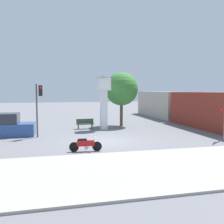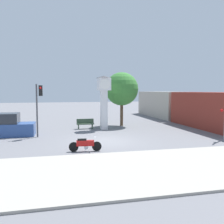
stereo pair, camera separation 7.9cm
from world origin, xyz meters
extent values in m
plane|color=slate|center=(0.00, 0.00, 0.00)|extent=(120.00, 120.00, 0.00)
cube|color=#9E998E|center=(0.00, -6.57, 0.05)|extent=(36.00, 6.00, 0.10)
cylinder|color=black|center=(-1.06, -2.65, 0.28)|extent=(0.57, 0.15, 0.56)
cylinder|color=black|center=(-2.40, -2.50, 0.28)|extent=(0.57, 0.15, 0.56)
cube|color=#B71414|center=(-1.73, -2.57, 0.49)|extent=(1.04, 0.32, 0.34)
cube|color=black|center=(-1.91, -2.55, 0.70)|extent=(0.54, 0.27, 0.09)
cylinder|color=silver|center=(-1.68, -2.58, 0.25)|extent=(0.28, 0.21, 0.26)
cube|color=silver|center=(-1.16, -2.64, 0.82)|extent=(0.10, 0.41, 0.04)
cube|color=white|center=(0.99, 5.47, 1.79)|extent=(0.60, 0.60, 3.57)
cube|color=white|center=(0.99, 5.47, 4.14)|extent=(1.13, 1.13, 1.13)
cylinder|color=white|center=(0.99, 4.89, 4.14)|extent=(0.91, 0.02, 0.91)
cone|color=#333338|center=(0.99, 5.47, 4.80)|extent=(1.36, 1.36, 0.20)
cube|color=maroon|center=(10.87, 3.75, 1.70)|extent=(2.80, 10.59, 3.40)
cube|color=#ADA393|center=(10.87, 14.94, 1.70)|extent=(2.80, 10.59, 3.40)
cylinder|color=#47474C|center=(-4.74, 2.72, 2.03)|extent=(0.12, 0.12, 4.05)
cube|color=black|center=(-4.44, 2.72, 3.55)|extent=(0.28, 0.24, 0.80)
sphere|color=red|center=(-4.44, 2.57, 3.75)|extent=(0.16, 0.16, 0.16)
sphere|color=red|center=(8.27, -1.35, 2.14)|extent=(0.20, 0.20, 0.20)
cylinder|color=brown|center=(3.15, 7.20, 1.20)|extent=(0.30, 0.30, 2.40)
sphere|color=#387A33|center=(3.15, 7.20, 3.72)|extent=(3.32, 3.32, 3.32)
cube|color=#384C38|center=(-0.66, 6.04, 0.45)|extent=(1.60, 0.44, 0.08)
cube|color=#384C38|center=(-0.66, 6.23, 0.70)|extent=(1.60, 0.06, 0.44)
cube|color=#384C38|center=(-1.30, 6.04, 0.21)|extent=(0.08, 0.35, 0.41)
cube|color=#384C38|center=(-0.02, 6.04, 0.21)|extent=(0.08, 0.35, 0.41)
cube|color=#2D4C8C|center=(-7.10, 3.74, 0.50)|extent=(4.24, 1.90, 1.00)
cube|color=#262B33|center=(-7.30, 3.74, 1.40)|extent=(2.24, 1.71, 0.80)
camera|label=1|loc=(-3.53, -16.92, 3.56)|focal=40.00mm
camera|label=2|loc=(-3.45, -16.94, 3.56)|focal=40.00mm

